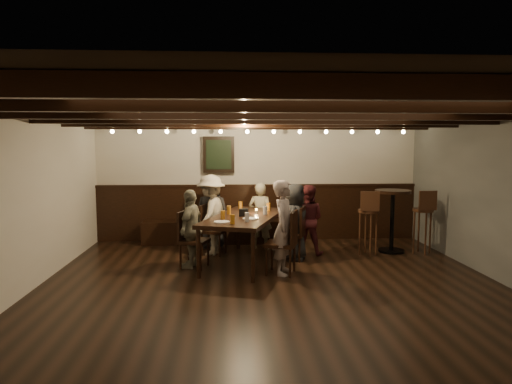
{
  "coord_description": "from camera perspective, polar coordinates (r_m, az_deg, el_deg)",
  "views": [
    {
      "loc": [
        -0.6,
        -5.76,
        1.96
      ],
      "look_at": [
        -0.18,
        1.3,
        1.21
      ],
      "focal_mm": 32.0,
      "sensor_mm": 36.0,
      "label": 1
    }
  ],
  "objects": [
    {
      "name": "bar_stool_right",
      "position": [
        8.7,
        20.08,
        -4.49
      ],
      "size": [
        0.36,
        0.37,
        1.15
      ],
      "rotation": [
        0.0,
        0.0,
        0.03
      ],
      "color": "#391F12",
      "rests_on": "floor"
    },
    {
      "name": "pint_a",
      "position": [
        8.19,
        -1.96,
        -1.67
      ],
      "size": [
        0.07,
        0.07,
        0.14
      ],
      "primitive_type": "cylinder",
      "color": "#BF7219",
      "rests_on": "dining_table"
    },
    {
      "name": "person_bench_right",
      "position": [
        8.17,
        6.42,
        -3.45
      ],
      "size": [
        0.72,
        0.63,
        1.24
      ],
      "primitive_type": "imported",
      "rotation": [
        0.0,
        0.0,
        2.82
      ],
      "color": "#571E22",
      "rests_on": "floor"
    },
    {
      "name": "plate_far",
      "position": [
        7.12,
        -0.73,
        -3.34
      ],
      "size": [
        0.24,
        0.24,
        0.01
      ],
      "primitive_type": "cylinder",
      "color": "white",
      "rests_on": "dining_table"
    },
    {
      "name": "person_bench_centre",
      "position": [
        8.49,
        0.54,
        -3.02
      ],
      "size": [
        0.53,
        0.43,
        1.25
      ],
      "primitive_type": "imported",
      "rotation": [
        0.0,
        0.0,
        2.82
      ],
      "color": "gray",
      "rests_on": "floor"
    },
    {
      "name": "pint_e",
      "position": [
        7.09,
        -4.18,
        -2.89
      ],
      "size": [
        0.07,
        0.07,
        0.14
      ],
      "primitive_type": "cylinder",
      "color": "#BF7219",
      "rests_on": "dining_table"
    },
    {
      "name": "room",
      "position": [
        8.03,
        -1.15,
        -0.32
      ],
      "size": [
        7.0,
        7.0,
        7.0
      ],
      "color": "black",
      "rests_on": "ground"
    },
    {
      "name": "chair_left_near",
      "position": [
        8.2,
        -5.41,
        -5.89
      ],
      "size": [
        0.51,
        0.51,
        0.89
      ],
      "rotation": [
        0.0,
        0.0,
        -1.89
      ],
      "color": "black",
      "rests_on": "floor"
    },
    {
      "name": "plate_near",
      "position": [
        6.84,
        -4.3,
        -3.74
      ],
      "size": [
        0.24,
        0.24,
        0.01
      ],
      "primitive_type": "cylinder",
      "color": "white",
      "rests_on": "dining_table"
    },
    {
      "name": "person_bench_left",
      "position": [
        8.6,
        -5.54,
        -2.59
      ],
      "size": [
        0.76,
        0.61,
        1.35
      ],
      "primitive_type": "imported",
      "rotation": [
        0.0,
        0.0,
        2.82
      ],
      "color": "black",
      "rests_on": "floor"
    },
    {
      "name": "chair_right_far",
      "position": [
        6.96,
        3.27,
        -7.82
      ],
      "size": [
        0.55,
        0.55,
        0.96
      ],
      "rotation": [
        0.0,
        0.0,
        1.25
      ],
      "color": "black",
      "rests_on": "floor"
    },
    {
      "name": "condiment_caddy",
      "position": [
        7.4,
        -1.56,
        -2.58
      ],
      "size": [
        0.15,
        0.1,
        0.12
      ],
      "primitive_type": "cube",
      "color": "black",
      "rests_on": "dining_table"
    },
    {
      "name": "person_left_far",
      "position": [
        7.32,
        -8.11,
        -4.54
      ],
      "size": [
        0.52,
        0.79,
        1.25
      ],
      "primitive_type": "imported",
      "rotation": [
        0.0,
        0.0,
        -1.89
      ],
      "color": "gray",
      "rests_on": "floor"
    },
    {
      "name": "pint_d",
      "position": [
        7.56,
        1.16,
        -2.31
      ],
      "size": [
        0.07,
        0.07,
        0.14
      ],
      "primitive_type": "cylinder",
      "color": "silver",
      "rests_on": "dining_table"
    },
    {
      "name": "person_right_near",
      "position": [
        7.75,
        4.83,
        -3.74
      ],
      "size": [
        0.59,
        0.73,
        1.3
      ],
      "primitive_type": "imported",
      "rotation": [
        0.0,
        0.0,
        1.25
      ],
      "color": "black",
      "rests_on": "floor"
    },
    {
      "name": "chair_left_far",
      "position": [
        7.38,
        -7.84,
        -7.22
      ],
      "size": [
        0.52,
        0.52,
        0.9
      ],
      "rotation": [
        0.0,
        0.0,
        -1.89
      ],
      "color": "black",
      "rests_on": "floor"
    },
    {
      "name": "bar_stool_left",
      "position": [
        8.31,
        13.85,
        -4.78
      ],
      "size": [
        0.37,
        0.39,
        1.15
      ],
      "rotation": [
        0.0,
        0.0,
        -0.19
      ],
      "color": "#391F12",
      "rests_on": "floor"
    },
    {
      "name": "pint_g",
      "position": [
        6.68,
        -2.96,
        -3.43
      ],
      "size": [
        0.07,
        0.07,
        0.14
      ],
      "primitive_type": "cylinder",
      "color": "#BF7219",
      "rests_on": "dining_table"
    },
    {
      "name": "chair_right_near",
      "position": [
        7.82,
        4.59,
        -6.41
      ],
      "size": [
        0.52,
        0.52,
        0.91
      ],
      "rotation": [
        0.0,
        0.0,
        1.25
      ],
      "color": "black",
      "rests_on": "floor"
    },
    {
      "name": "pint_f",
      "position": [
        6.87,
        -1.13,
        -3.16
      ],
      "size": [
        0.07,
        0.07,
        0.14
      ],
      "primitive_type": "cylinder",
      "color": "silver",
      "rests_on": "dining_table"
    },
    {
      "name": "pint_b",
      "position": [
        8.01,
        1.57,
        -1.85
      ],
      "size": [
        0.07,
        0.07,
        0.14
      ],
      "primitive_type": "cylinder",
      "color": "#BF7219",
      "rests_on": "dining_table"
    },
    {
      "name": "dining_table",
      "position": [
        7.47,
        -1.45,
        -3.47
      ],
      "size": [
        1.56,
        2.3,
        0.79
      ],
      "rotation": [
        0.0,
        0.0,
        -0.32
      ],
      "color": "black",
      "rests_on": "floor"
    },
    {
      "name": "pint_c",
      "position": [
        7.63,
        -3.41,
        -2.25
      ],
      "size": [
        0.07,
        0.07,
        0.14
      ],
      "primitive_type": "cylinder",
      "color": "#BF7219",
      "rests_on": "dining_table"
    },
    {
      "name": "person_right_far",
      "position": [
        6.87,
        3.53,
        -4.44
      ],
      "size": [
        0.49,
        0.6,
        1.43
      ],
      "primitive_type": "imported",
      "rotation": [
        0.0,
        0.0,
        1.25
      ],
      "color": "#A08D88",
      "rests_on": "floor"
    },
    {
      "name": "candle",
      "position": [
        7.71,
        0.03,
        -2.49
      ],
      "size": [
        0.05,
        0.05,
        0.05
      ],
      "primitive_type": "cylinder",
      "color": "beige",
      "rests_on": "dining_table"
    },
    {
      "name": "high_top_table",
      "position": [
        8.61,
        16.68,
        -2.35
      ],
      "size": [
        0.64,
        0.64,
        1.13
      ],
      "color": "black",
      "rests_on": "floor"
    },
    {
      "name": "person_left_near",
      "position": [
        8.13,
        -5.65,
        -2.84
      ],
      "size": [
        0.79,
        1.04,
        1.42
      ],
      "primitive_type": "imported",
      "rotation": [
        0.0,
        0.0,
        -1.89
      ],
      "color": "#A9A18F",
      "rests_on": "floor"
    }
  ]
}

